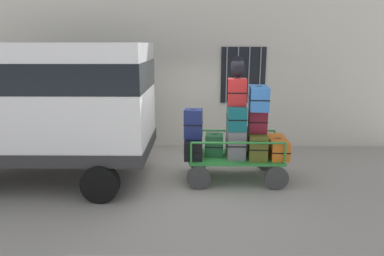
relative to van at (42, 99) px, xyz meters
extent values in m
plane|color=gray|center=(2.91, 0.27, -1.75)|extent=(40.00, 40.00, 0.00)
cube|color=beige|center=(2.91, 2.72, 0.75)|extent=(12.00, 0.30, 5.00)
cube|color=black|center=(4.39, 2.55, 0.25)|extent=(1.20, 0.04, 1.50)
cylinder|color=gray|center=(3.94, 2.51, 0.25)|extent=(0.03, 0.03, 1.50)
cylinder|color=gray|center=(4.24, 2.51, 0.25)|extent=(0.03, 0.03, 1.50)
cylinder|color=gray|center=(4.54, 2.51, 0.25)|extent=(0.03, 0.03, 1.50)
cylinder|color=gray|center=(4.84, 2.51, 0.25)|extent=(0.03, 0.03, 1.50)
cube|color=white|center=(0.00, 0.01, 0.00)|extent=(4.30, 2.07, 2.20)
cube|color=black|center=(0.00, 0.01, 0.48)|extent=(4.32, 2.09, 0.55)
cube|color=#2D2D30|center=(0.00, 0.01, -0.98)|extent=(4.34, 2.11, 0.24)
cylinder|color=black|center=(1.38, -1.03, -1.40)|extent=(0.70, 0.22, 0.70)
cube|color=#2D8438|center=(3.94, 0.10, -1.25)|extent=(1.93, 1.06, 0.05)
cylinder|color=#383838|center=(4.72, -0.45, -1.51)|extent=(0.48, 0.06, 0.48)
cylinder|color=#383838|center=(4.72, 0.65, -1.51)|extent=(0.48, 0.06, 0.48)
cylinder|color=#383838|center=(3.17, -0.45, -1.51)|extent=(0.48, 0.06, 0.48)
cylinder|color=#383838|center=(3.17, 0.65, -1.51)|extent=(0.48, 0.06, 0.48)
cylinder|color=#2D8438|center=(4.87, -0.39, -1.01)|extent=(0.04, 0.04, 0.42)
cylinder|color=#2D8438|center=(4.87, 0.59, -1.01)|extent=(0.04, 0.04, 0.42)
cylinder|color=#2D8438|center=(3.02, -0.39, -1.01)|extent=(0.04, 0.04, 0.42)
cylinder|color=#2D8438|center=(3.02, 0.59, -1.01)|extent=(0.04, 0.04, 0.42)
cylinder|color=#2D8438|center=(3.94, -0.39, -0.80)|extent=(1.85, 0.04, 0.04)
cylinder|color=#2D8438|center=(3.94, 0.59, -0.80)|extent=(1.85, 0.04, 0.04)
cube|color=black|center=(3.06, 0.10, -1.03)|extent=(0.37, 0.84, 0.37)
cube|color=black|center=(3.06, 0.10, -1.03)|extent=(0.38, 0.85, 0.02)
cube|color=black|center=(3.06, 0.10, -0.85)|extent=(0.13, 0.03, 0.02)
cube|color=navy|center=(3.06, 0.10, -0.53)|extent=(0.39, 0.34, 0.62)
cube|color=black|center=(3.06, 0.10, -0.53)|extent=(0.40, 0.35, 0.02)
cube|color=black|center=(3.06, 0.10, -0.23)|extent=(0.13, 0.04, 0.02)
cube|color=#194C28|center=(3.50, 0.12, -0.99)|extent=(0.39, 0.39, 0.46)
cube|color=black|center=(3.50, 0.12, -0.99)|extent=(0.40, 0.40, 0.02)
cube|color=black|center=(3.50, 0.12, -0.77)|extent=(0.13, 0.04, 0.02)
cube|color=slate|center=(3.94, 0.08, -0.92)|extent=(0.38, 0.66, 0.60)
cube|color=black|center=(3.94, 0.08, -0.92)|extent=(0.39, 0.67, 0.02)
cube|color=black|center=(3.94, 0.08, -0.63)|extent=(0.13, 0.03, 0.02)
cube|color=#0F5960|center=(3.94, 0.07, -0.38)|extent=(0.37, 0.67, 0.48)
cube|color=black|center=(3.94, 0.07, -0.38)|extent=(0.38, 0.68, 0.02)
cube|color=black|center=(3.94, 0.07, -0.14)|extent=(0.13, 0.03, 0.02)
cube|color=#B21E1E|center=(3.94, 0.07, 0.14)|extent=(0.41, 0.39, 0.54)
cube|color=black|center=(3.94, 0.07, 0.14)|extent=(0.42, 0.40, 0.02)
cube|color=black|center=(3.94, 0.07, 0.40)|extent=(0.13, 0.04, 0.02)
cube|color=#4C5119|center=(4.39, 0.12, -0.96)|extent=(0.41, 0.95, 0.52)
cube|color=black|center=(4.39, 0.12, -0.96)|extent=(0.42, 0.96, 0.02)
cube|color=black|center=(4.39, 0.12, -0.71)|extent=(0.13, 0.04, 0.02)
cube|color=maroon|center=(4.39, 0.08, -0.46)|extent=(0.38, 0.36, 0.47)
cube|color=black|center=(4.39, 0.08, -0.46)|extent=(0.39, 0.37, 0.02)
cube|color=black|center=(4.39, 0.08, -0.23)|extent=(0.13, 0.04, 0.02)
cube|color=#3372C6|center=(4.39, 0.08, 0.01)|extent=(0.41, 0.72, 0.47)
cube|color=black|center=(4.39, 0.08, 0.01)|extent=(0.43, 0.73, 0.02)
cube|color=black|center=(4.39, 0.08, 0.24)|extent=(0.13, 0.04, 0.02)
cube|color=orange|center=(4.83, 0.09, -1.03)|extent=(0.39, 0.86, 0.39)
cube|color=black|center=(4.83, 0.09, -1.03)|extent=(0.40, 0.87, 0.02)
cube|color=black|center=(4.83, 0.09, -0.84)|extent=(0.13, 0.03, 0.02)
ellipsoid|color=black|center=(3.94, 0.13, 0.63)|extent=(0.27, 0.19, 0.44)
cube|color=black|center=(3.94, 0.04, 0.59)|extent=(0.14, 0.06, 0.15)
camera|label=1|loc=(3.12, -6.86, 1.09)|focal=32.29mm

